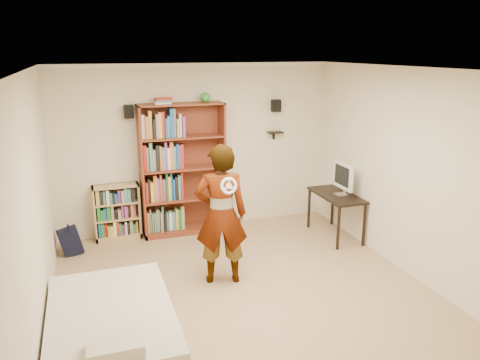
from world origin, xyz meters
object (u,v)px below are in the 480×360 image
object	(u,v)px
low_bookshelf	(117,212)
person	(221,215)
daybed	(112,324)
tall_bookshelf	(183,170)
computer_desk	(335,215)

from	to	relation	value
low_bookshelf	person	distance (m)	2.24
daybed	person	bearing A→B (deg)	35.83
tall_bookshelf	low_bookshelf	world-z (taller)	tall_bookshelf
tall_bookshelf	person	xyz separation A→B (m)	(0.10, -1.80, -0.15)
low_bookshelf	daybed	world-z (taller)	low_bookshelf
tall_bookshelf	person	world-z (taller)	tall_bookshelf
tall_bookshelf	computer_desk	world-z (taller)	tall_bookshelf
low_bookshelf	computer_desk	world-z (taller)	low_bookshelf
tall_bookshelf	daybed	distance (m)	3.24
tall_bookshelf	low_bookshelf	xyz separation A→B (m)	(-1.06, 0.06, -0.61)
low_bookshelf	daybed	bearing A→B (deg)	-95.71
tall_bookshelf	low_bookshelf	bearing A→B (deg)	176.64
low_bookshelf	tall_bookshelf	bearing A→B (deg)	-3.36
low_bookshelf	computer_desk	bearing A→B (deg)	-16.98
person	tall_bookshelf	bearing A→B (deg)	-74.24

